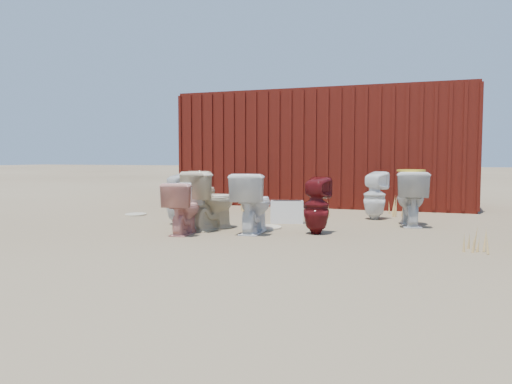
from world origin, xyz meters
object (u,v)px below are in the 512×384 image
(toilet_back_e, at_px, (375,195))
(loose_tank, at_px, (287,212))
(toilet_front_maroon, at_px, (316,206))
(shipping_container, at_px, (327,149))
(toilet_back_a, at_px, (178,199))
(toilet_front_c, at_px, (253,203))
(toilet_front_pink, at_px, (183,208))
(toilet_front_a, at_px, (197,206))
(toilet_back_yellowlid, at_px, (411,198))
(toilet_back_beige_right, at_px, (211,200))
(toilet_back_beige_left, at_px, (203,191))

(toilet_back_e, relative_size, loose_tank, 1.57)
(toilet_front_maroon, relative_size, loose_tank, 1.51)
(shipping_container, height_order, toilet_back_a, shipping_container)
(toilet_front_maroon, relative_size, toilet_back_a, 0.97)
(toilet_front_c, xyz_separation_m, loose_tank, (0.15, 1.10, -0.23))
(toilet_front_maroon, bearing_deg, toilet_front_pink, 28.85)
(toilet_back_a, bearing_deg, toilet_front_a, 173.84)
(toilet_back_e, bearing_deg, toilet_front_maroon, 97.85)
(toilet_back_yellowlid, bearing_deg, toilet_back_beige_right, 18.77)
(toilet_front_a, distance_m, toilet_back_beige_right, 0.21)
(toilet_front_c, xyz_separation_m, toilet_back_a, (-1.37, 0.40, -0.01))
(toilet_front_pink, bearing_deg, toilet_back_beige_right, -114.59)
(toilet_front_a, bearing_deg, toilet_back_e, -146.62)
(toilet_front_c, distance_m, toilet_back_e, 2.46)
(toilet_front_maroon, relative_size, toilet_back_yellowlid, 0.94)
(toilet_front_pink, height_order, toilet_back_e, toilet_back_e)
(toilet_back_yellowlid, xyz_separation_m, toilet_back_e, (-0.59, 0.56, -0.01))
(toilet_back_beige_left, distance_m, toilet_back_beige_right, 2.23)
(toilet_back_yellowlid, relative_size, toilet_back_e, 1.03)
(toilet_front_maroon, relative_size, toilet_back_beige_left, 0.98)
(toilet_front_a, bearing_deg, toilet_front_c, 169.14)
(shipping_container, bearing_deg, toilet_front_c, -90.40)
(toilet_back_e, height_order, loose_tank, toilet_back_e)
(toilet_back_yellowlid, bearing_deg, toilet_front_maroon, 40.00)
(toilet_front_pink, relative_size, loose_tank, 1.38)
(toilet_front_c, distance_m, loose_tank, 1.13)
(toilet_front_pink, xyz_separation_m, loose_tank, (0.98, 1.52, -0.17))
(toilet_back_beige_left, relative_size, toilet_back_beige_right, 0.94)
(shipping_container, xyz_separation_m, toilet_front_c, (-0.03, -4.64, -0.80))
(toilet_front_c, bearing_deg, toilet_front_a, -6.74)
(toilet_back_a, distance_m, toilet_back_yellowlid, 3.50)
(toilet_back_a, bearing_deg, toilet_front_c, -166.98)
(toilet_front_c, distance_m, toilet_back_yellowlid, 2.46)
(toilet_front_pink, distance_m, toilet_back_beige_left, 2.63)
(shipping_container, relative_size, toilet_front_maroon, 7.92)
(shipping_container, distance_m, loose_tank, 3.69)
(toilet_back_a, xyz_separation_m, toilet_back_beige_right, (0.70, -0.31, 0.02))
(toilet_front_maroon, bearing_deg, toilet_back_beige_left, -26.76)
(toilet_back_a, bearing_deg, toilet_back_beige_left, -47.66)
(shipping_container, bearing_deg, toilet_back_beige_right, -98.70)
(shipping_container, relative_size, loose_tank, 12.00)
(toilet_back_beige_left, xyz_separation_m, toilet_back_beige_right, (1.08, -1.95, 0.03))
(toilet_front_c, height_order, toilet_back_beige_right, toilet_back_beige_right)
(toilet_back_beige_right, bearing_deg, toilet_front_a, 34.49)
(toilet_back_e, distance_m, loose_tank, 1.55)
(toilet_front_a, relative_size, toilet_back_beige_left, 0.87)
(toilet_front_a, xyz_separation_m, toilet_back_beige_right, (0.19, 0.06, 0.07))
(toilet_front_maroon, height_order, toilet_back_beige_right, toilet_back_beige_right)
(toilet_back_e, bearing_deg, toilet_back_yellowlid, 160.55)
(toilet_front_a, xyz_separation_m, loose_tank, (1.00, 1.07, -0.16))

